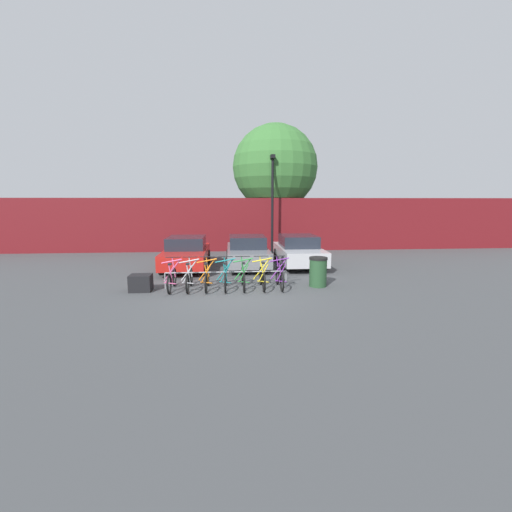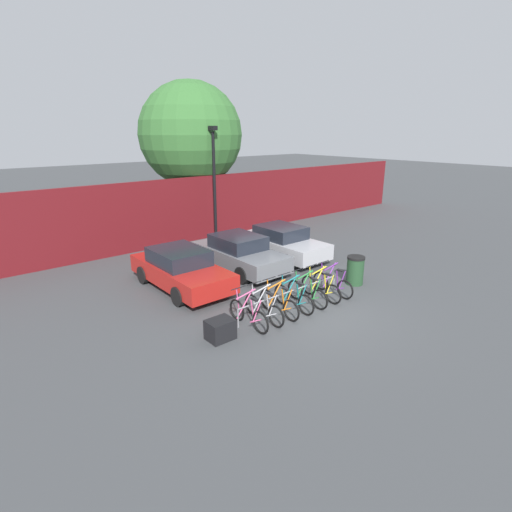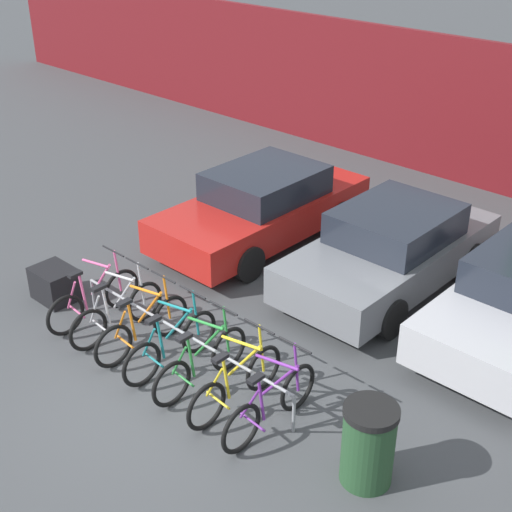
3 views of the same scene
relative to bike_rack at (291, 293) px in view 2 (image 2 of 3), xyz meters
name	(u,v)px [view 2 (image 2 of 3)]	position (x,y,z in m)	size (l,w,h in m)	color
ground_plane	(313,312)	(0.30, -0.68, -0.49)	(120.00, 120.00, 0.00)	#424447
hoarding_wall	(163,214)	(0.30, 8.82, 1.08)	(36.00, 0.16, 3.14)	maroon
bike_rack	(291,293)	(0.00, 0.00, 0.00)	(4.18, 0.04, 0.57)	gray
bicycle_pink	(248,314)	(-1.82, -0.15, -0.11)	(0.68, 1.71, 1.05)	black
bicycle_silver	(264,309)	(-1.24, -0.15, -0.11)	(0.68, 1.71, 1.05)	black
bicycle_orange	(279,303)	(-0.65, -0.15, -0.11)	(0.68, 1.71, 1.05)	black
bicycle_teal	(294,298)	(-0.03, -0.15, -0.11)	(0.68, 1.71, 1.05)	black
bicycle_green	(307,293)	(0.57, -0.15, -0.11)	(0.68, 1.71, 1.05)	black
bicycle_yellow	(321,288)	(1.22, -0.15, -0.11)	(0.68, 1.71, 1.05)	black
bicycle_purple	(333,284)	(1.82, -0.15, -0.11)	(0.68, 1.71, 1.05)	black
car_red	(181,269)	(-1.77, 3.65, 0.20)	(1.91, 4.37, 1.40)	red
car_grey	(239,253)	(0.94, 3.82, 0.20)	(1.91, 4.21, 1.40)	slate
car_silver	(282,242)	(3.30, 3.89, 0.20)	(1.91, 4.18, 1.40)	#B7B7BC
lamp_post	(214,179)	(2.57, 7.83, 2.60)	(0.24, 0.44, 5.48)	black
trash_bin	(355,270)	(3.18, -0.04, 0.03)	(0.63, 0.63, 1.03)	#234728
cargo_crate	(220,329)	(-2.82, -0.21, -0.22)	(0.70, 0.56, 0.55)	black
tree_behind_hoarding	(191,135)	(3.07, 10.62, 4.55)	(5.34, 5.34, 7.74)	brown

